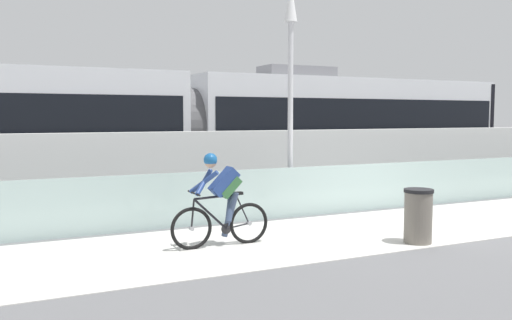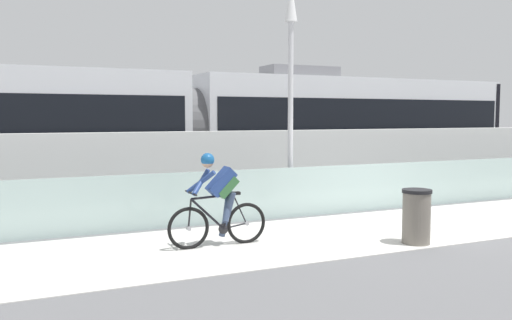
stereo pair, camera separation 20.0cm
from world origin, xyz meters
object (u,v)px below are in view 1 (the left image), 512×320
(lamp_post_antenna, at_px, (291,68))
(trash_bin, at_px, (418,216))
(tram, at_px, (185,127))
(cyclist_on_bike, at_px, (221,201))

(lamp_post_antenna, relative_size, trash_bin, 5.42)
(tram, height_order, cyclist_on_bike, tram)
(lamp_post_antenna, distance_m, trash_bin, 4.46)
(lamp_post_antenna, bearing_deg, tram, 101.38)
(lamp_post_antenna, bearing_deg, cyclist_on_bike, -139.57)
(tram, bearing_deg, cyclist_on_bike, -102.97)
(tram, bearing_deg, lamp_post_antenna, -78.62)
(cyclist_on_bike, xyz_separation_m, trash_bin, (3.20, -1.25, -0.30))
(lamp_post_antenna, height_order, trash_bin, lamp_post_antenna)
(tram, distance_m, trash_bin, 8.38)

